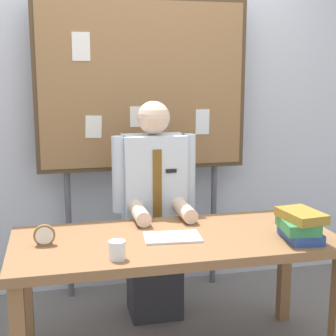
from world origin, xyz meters
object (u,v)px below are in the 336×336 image
(desk, at_px, (175,252))
(person, at_px, (154,219))
(desk_clock, at_px, (44,236))
(coffee_mug, at_px, (117,250))
(bulletin_board, at_px, (143,89))
(book_stack, at_px, (300,225))
(open_notebook, at_px, (172,237))

(desk, xyz_separation_m, person, (0.00, 0.58, 0.02))
(person, bearing_deg, desk_clock, -140.99)
(desk, xyz_separation_m, coffee_mug, (-0.35, -0.26, 0.13))
(bulletin_board, height_order, desk_clock, bulletin_board)
(desk, height_order, person, person)
(bulletin_board, distance_m, coffee_mug, 1.46)
(book_stack, height_order, coffee_mug, book_stack)
(book_stack, bearing_deg, coffee_mug, -176.51)
(person, height_order, coffee_mug, person)
(desk, bearing_deg, person, 90.00)
(desk, relative_size, bulletin_board, 0.82)
(desk_clock, height_order, coffee_mug, desk_clock)
(bulletin_board, distance_m, desk_clock, 1.37)
(person, bearing_deg, bulletin_board, 90.03)
(person, xyz_separation_m, book_stack, (0.64, -0.78, 0.15))
(bulletin_board, bearing_deg, open_notebook, -91.27)
(person, height_order, bulletin_board, bulletin_board)
(book_stack, relative_size, desk_clock, 2.60)
(bulletin_board, xyz_separation_m, open_notebook, (-0.02, -0.98, -0.77))
(open_notebook, bearing_deg, person, 87.92)
(bulletin_board, relative_size, coffee_mug, 23.24)
(desk, distance_m, bulletin_board, 1.29)
(desk_clock, xyz_separation_m, coffee_mug, (0.34, -0.28, -0.00))
(person, bearing_deg, desk, -90.00)
(desk, height_order, book_stack, book_stack)
(person, height_order, open_notebook, person)
(coffee_mug, bearing_deg, desk, 36.43)
(desk, xyz_separation_m, bulletin_board, (-0.00, 0.96, 0.86))
(bulletin_board, relative_size, book_stack, 7.39)
(bulletin_board, bearing_deg, desk_clock, -126.44)
(desk, relative_size, desk_clock, 15.85)
(open_notebook, bearing_deg, desk, 42.47)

